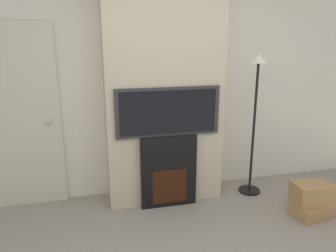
{
  "coord_description": "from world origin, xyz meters",
  "views": [
    {
      "loc": [
        -0.81,
        -1.73,
        1.89
      ],
      "look_at": [
        0.0,
        1.58,
        0.93
      ],
      "focal_mm": 35.0,
      "sensor_mm": 36.0,
      "label": 1
    }
  ],
  "objects_px": {
    "fireplace": "(168,171)",
    "box_stack": "(312,200)",
    "floor_lamp": "(255,107)",
    "television": "(168,112)"
  },
  "relations": [
    {
      "from": "fireplace",
      "to": "box_stack",
      "type": "xyz_separation_m",
      "value": [
        1.43,
        -0.61,
        -0.22
      ]
    },
    {
      "from": "floor_lamp",
      "to": "box_stack",
      "type": "xyz_separation_m",
      "value": [
        0.37,
        -0.67,
        -0.89
      ]
    },
    {
      "from": "television",
      "to": "box_stack",
      "type": "xyz_separation_m",
      "value": [
        1.43,
        -0.61,
        -0.9
      ]
    },
    {
      "from": "television",
      "to": "floor_lamp",
      "type": "xyz_separation_m",
      "value": [
        1.06,
        0.06,
        -0.01
      ]
    },
    {
      "from": "fireplace",
      "to": "television",
      "type": "relative_size",
      "value": 0.73
    },
    {
      "from": "television",
      "to": "floor_lamp",
      "type": "relative_size",
      "value": 0.68
    },
    {
      "from": "television",
      "to": "box_stack",
      "type": "distance_m",
      "value": 1.8
    },
    {
      "from": "floor_lamp",
      "to": "fireplace",
      "type": "bearing_deg",
      "value": -176.82
    },
    {
      "from": "fireplace",
      "to": "floor_lamp",
      "type": "relative_size",
      "value": 0.49
    },
    {
      "from": "fireplace",
      "to": "television",
      "type": "xyz_separation_m",
      "value": [
        0.0,
        -0.0,
        0.68
      ]
    }
  ]
}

